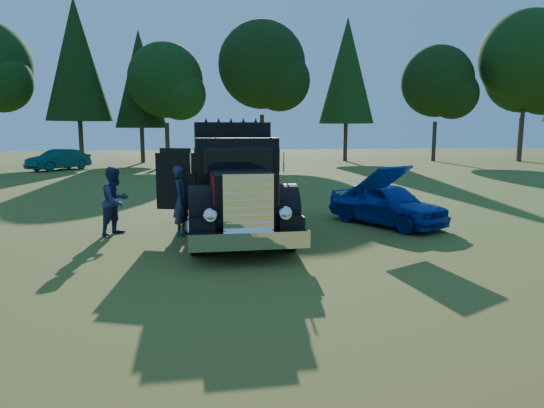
{
  "coord_description": "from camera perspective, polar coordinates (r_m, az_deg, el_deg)",
  "views": [
    {
      "loc": [
        -2.18,
        -11.76,
        2.77
      ],
      "look_at": [
        -0.2,
        -0.07,
        0.98
      ],
      "focal_mm": 32.0,
      "sensor_mm": 36.0,
      "label": 1
    }
  ],
  "objects": [
    {
      "name": "treeline",
      "position": [
        39.87,
        -4.22,
        15.89
      ],
      "size": [
        72.1,
        24.04,
        13.84
      ],
      "color": "#2D2116",
      "rests_on": "ground"
    },
    {
      "name": "diamond_t_truck",
      "position": [
        13.08,
        -4.45,
        2.03
      ],
      "size": [
        3.32,
        7.16,
        3.0
      ],
      "color": "black",
      "rests_on": "ground"
    },
    {
      "name": "distant_teal_car",
      "position": [
        37.66,
        -23.81,
        4.79
      ],
      "size": [
        3.99,
        4.47,
        1.47
      ],
      "primitive_type": "imported",
      "rotation": [
        0.0,
        0.0,
        -0.67
      ],
      "color": "#0B3745",
      "rests_on": "ground"
    },
    {
      "name": "ground",
      "position": [
        12.28,
        0.88,
        -4.44
      ],
      "size": [
        120.0,
        120.0,
        0.0
      ],
      "primitive_type": "plane",
      "color": "#335F1C",
      "rests_on": "ground"
    },
    {
      "name": "spectator_near",
      "position": [
        13.07,
        -10.53,
        0.4
      ],
      "size": [
        0.63,
        0.78,
        1.88
      ],
      "primitive_type": "imported",
      "rotation": [
        0.0,
        0.0,
        1.28
      ],
      "color": "#222A4F",
      "rests_on": "ground"
    },
    {
      "name": "hotrod_coupe",
      "position": [
        14.71,
        13.32,
        0.06
      ],
      "size": [
        3.08,
        4.22,
        1.89
      ],
      "color": "#0834BA",
      "rests_on": "ground"
    },
    {
      "name": "spectator_far",
      "position": [
        13.59,
        -17.92,
        0.36
      ],
      "size": [
        1.08,
        1.13,
        1.84
      ],
      "primitive_type": "imported",
      "rotation": [
        0.0,
        0.0,
        0.97
      ],
      "color": "#222550",
      "rests_on": "ground"
    }
  ]
}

